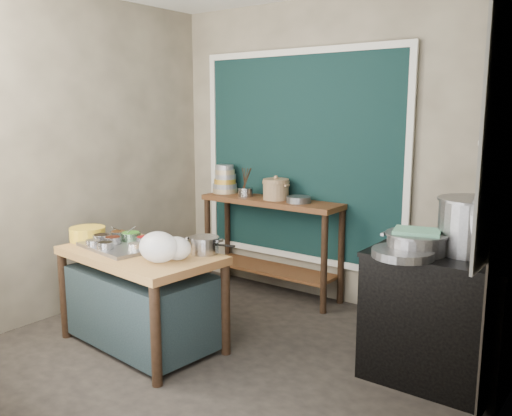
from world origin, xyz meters
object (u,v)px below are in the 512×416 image
Objects in this scene: ceramic_crock at (276,190)px; stove_block at (441,318)px; steamer at (416,243)px; utensil_cup at (246,192)px; stock_pot at (472,226)px; back_counter at (271,247)px; saucepan at (204,245)px; yellow_basin at (88,234)px; condiment_tray at (121,246)px; prep_table at (142,299)px.

stove_block is at bearing -21.55° from ceramic_crock.
ceramic_crock is at bearing 153.20° from steamer.
utensil_cup is 0.34m from ceramic_crock.
ceramic_crock is 0.57× the size of stock_pot.
back_counter is at bearing 153.89° from steamer.
ceramic_crock is at bearing 5.36° from utensil_cup.
steamer is (1.43, 0.47, 0.13)m from saucepan.
yellow_basin is (-0.71, -1.60, 0.33)m from back_counter.
saucepan is (0.33, -1.33, 0.34)m from back_counter.
stock_pot reaches higher than condiment_tray.
steamer reaches higher than saucepan.
ceramic_crock is at bearing 158.45° from stove_block.
yellow_basin is 0.69× the size of steamer.
ceramic_crock reaches higher than back_counter.
prep_table is 3.06× the size of steamer.
prep_table is 4.40× the size of yellow_basin.
utensil_cup is 0.56× the size of ceramic_crock.
steamer reaches higher than yellow_basin.
prep_table is 1.68m from utensil_cup.
saucepan is at bearing 14.43° from yellow_basin.
utensil_cup reaches higher than stove_block.
back_counter reaches higher than yellow_basin.
stove_block is 0.56m from steamer.
stove_block is 1.46× the size of condiment_tray.
utensil_cup is (0.42, 1.56, 0.19)m from yellow_basin.
stock_pot is (1.99, -0.66, 0.02)m from ceramic_crock.
stock_pot is (2.34, 0.93, 0.30)m from condiment_tray.
ceramic_crock reaches higher than steamer.
steamer is (2.05, 0.73, 0.18)m from condiment_tray.
ceramic_crock is at bearing -1.09° from back_counter.
condiment_tray is 0.68m from saucepan.
ceramic_crock is at bearing 64.53° from yellow_basin.
utensil_cup is 2.20m from steamer.
prep_table is 0.86× the size of back_counter.
utensil_cup is (-2.19, 0.70, 0.57)m from stove_block.
yellow_basin is at bearing -161.10° from stock_pot.
back_counter is (0.10, 1.58, 0.10)m from prep_table.
saucepan reaches higher than prep_table.
prep_table is 2.17m from stove_block.
steamer reaches higher than stove_block.
stock_pot reaches higher than back_counter.
condiment_tray is 2.54m from stock_pot.
condiment_tray is 2.19m from steamer.
utensil_cup reaches higher than condiment_tray.
back_counter is at bearing 162.18° from stock_pot.
yellow_basin is (-0.41, -0.01, 0.04)m from condiment_tray.
stove_block reaches higher than condiment_tray.
prep_table is 1.39× the size of stove_block.
stock_pot reaches higher than saucepan.
condiment_tray is at bearing -158.65° from stove_block.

